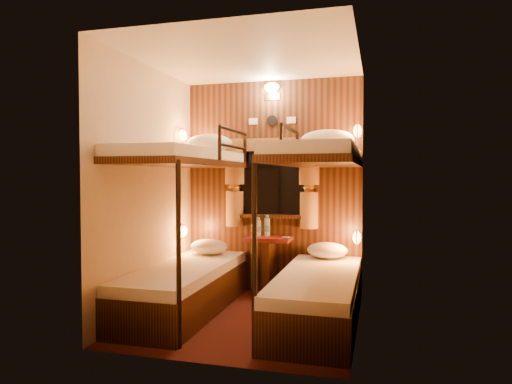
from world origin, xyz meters
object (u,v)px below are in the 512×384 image
(table, at_px, (268,258))
(bottle_right, at_px, (267,227))
(bunk_left, at_px, (185,255))
(bottle_left, at_px, (259,228))
(bunk_right, at_px, (318,261))

(table, relative_size, bottle_right, 2.73)
(bunk_left, bearing_deg, bottle_right, 53.18)
(bottle_left, xyz_separation_m, bottle_right, (0.09, 0.02, 0.01))
(bunk_left, distance_m, bottle_left, 0.99)
(bottle_left, bearing_deg, table, -14.51)
(bunk_left, height_order, table, bunk_left)
(table, relative_size, bottle_left, 3.06)
(bunk_left, bearing_deg, bottle_left, 57.09)
(table, xyz_separation_m, bottle_left, (-0.12, 0.03, 0.33))
(table, bearing_deg, bunk_left, -129.67)
(table, height_order, bottle_left, bottle_left)
(bunk_left, distance_m, bunk_right, 1.30)
(bottle_left, bearing_deg, bottle_right, 9.42)
(bunk_right, relative_size, table, 2.90)
(table, distance_m, bottle_right, 0.34)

